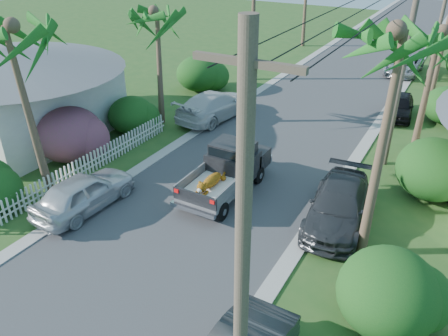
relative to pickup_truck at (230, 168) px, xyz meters
The scene contains 25 objects.
ground 7.41m from the pickup_truck, 91.78° to the right, with size 120.00×120.00×0.00m, color #27501E.
road 17.69m from the pickup_truck, 90.74° to the left, with size 8.00×100.00×0.02m, color #38383A.
curb_left 18.26m from the pickup_truck, 104.38° to the left, with size 0.60×100.00×0.06m, color #A5A39E.
curb_right 18.15m from the pickup_truck, 77.02° to the left, with size 0.60×100.00×0.06m, color #A5A39E.
pickup_truck is the anchor object (origin of this frame).
parked_car_rm 4.78m from the pickup_truck, ahead, with size 2.04×5.02×1.46m, color #303235.
parked_car_rf 13.22m from the pickup_truck, 68.83° to the left, with size 1.56×3.87×1.32m, color black.
parked_car_rd 22.12m from the pickup_truck, 81.11° to the left, with size 2.31×5.02×1.39m, color #AEB0B5.
parked_car_ln 6.00m from the pickup_truck, 135.23° to the right, with size 1.77×4.40×1.50m, color silver.
parked_car_lf 8.12m from the pickup_truck, 125.07° to the left, with size 2.25×5.54×1.61m, color silver.
palm_l_a 9.76m from the pickup_truck, 145.98° to the right, with size 4.40×4.40×8.20m.
palm_l_b 9.87m from the pickup_truck, 146.45° to the left, with size 4.40×4.40×7.40m.
palm_r_a 8.93m from the pickup_truck, 12.44° to the right, with size 4.40×4.40×8.70m.
palm_r_b 11.12m from the pickup_truck, 50.25° to the left, with size 4.40×4.40×7.20m.
shrub_l_b 8.14m from the pickup_truck, behind, with size 3.00×3.30×2.60m, color #C51C76.
shrub_l_c 8.08m from the pickup_truck, 160.77° to the left, with size 2.40×2.64×2.00m, color #123F16.
shrub_l_d 13.47m from the pickup_truck, 127.66° to the left, with size 3.20×3.52×2.40m, color #123F16.
shrub_r_a 8.56m from the pickup_truck, 30.49° to the right, with size 2.80×3.08×2.30m, color #123F16.
shrub_r_b 8.41m from the pickup_truck, 25.80° to the left, with size 3.00×3.30×2.50m, color #123F16.
shrub_r_c 14.60m from the pickup_truck, 60.13° to the left, with size 2.60×2.86×2.10m, color #123F16.
picket_fence 6.51m from the pickup_truck, 163.55° to the right, with size 0.10×11.00×1.00m, color white.
house_left 13.28m from the pickup_truck, behind, with size 9.00×8.00×4.60m.
utility_pole_a 11.36m from the pickup_truck, 60.10° to the right, with size 1.60×0.26×9.00m.
utility_pole_b 8.59m from the pickup_truck, 46.50° to the left, with size 1.60×0.26×9.00m.
utility_pole_c 21.65m from the pickup_truck, 75.43° to the left, with size 1.60×0.26×9.00m.
Camera 1 is at (8.06, -6.93, 9.87)m, focal length 35.00 mm.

